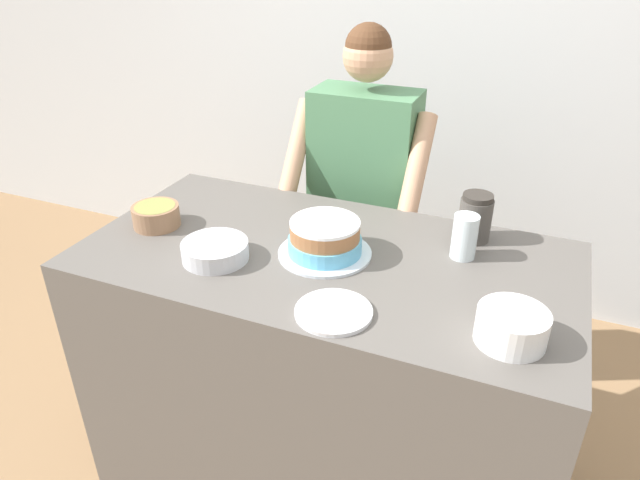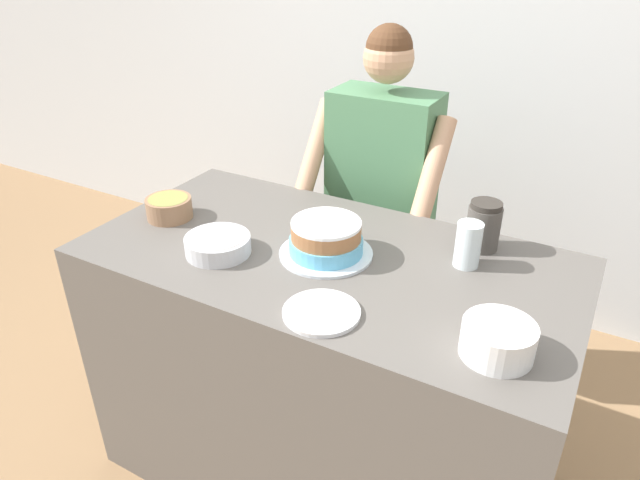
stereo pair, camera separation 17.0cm
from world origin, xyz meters
The scene contains 10 objects.
wall_back centered at (0.00, 1.85, 1.30)m, with size 10.00×0.05×2.60m.
counter centered at (0.00, 0.39, 0.48)m, with size 1.52×0.78×0.95m.
person_baker centered at (-0.09, 1.01, 0.92)m, with size 0.55×0.45×1.55m.
cake centered at (0.00, 0.39, 1.00)m, with size 0.29×0.29×0.11m.
frosting_bowl_white centered at (0.57, 0.17, 1.00)m, with size 0.17×0.17×0.09m.
frosting_bowl_olive centered at (-0.60, 0.35, 0.99)m, with size 0.16×0.16×0.07m.
frosting_bowl_pink centered at (-0.30, 0.24, 0.98)m, with size 0.20×0.20×0.06m.
drinking_glass centered at (0.39, 0.54, 1.02)m, with size 0.08×0.08×0.14m.
ceramic_plate centered at (0.14, 0.11, 0.96)m, with size 0.21×0.21×0.01m.
stoneware_jar centered at (0.40, 0.67, 1.03)m, with size 0.10×0.10×0.16m.
Camera 2 is at (0.72, -0.95, 1.84)m, focal length 32.00 mm.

